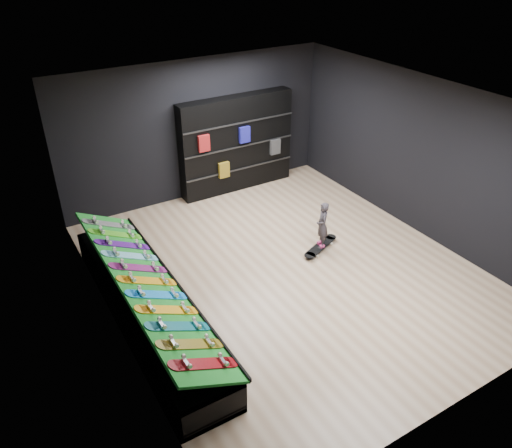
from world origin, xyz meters
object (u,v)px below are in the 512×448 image
display_rack (147,308)px  back_shelving (236,144)px  floor_skateboard (320,247)px  child (322,233)px

display_rack → back_shelving: size_ratio=1.68×
display_rack → back_shelving: (3.42, 3.32, 0.82)m
back_shelving → floor_skateboard: 3.27m
child → back_shelving: bearing=-151.9°
floor_skateboard → back_shelving: bearing=68.9°
display_rack → floor_skateboard: size_ratio=4.59×
display_rack → floor_skateboard: 3.49m
back_shelving → child: bearing=-88.9°
back_shelving → floor_skateboard: size_ratio=2.73×
display_rack → floor_skateboard: (3.47, 0.21, -0.21)m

